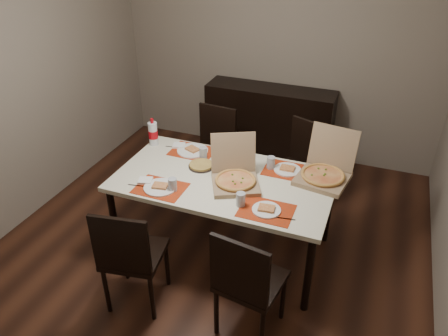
{
  "coord_description": "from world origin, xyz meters",
  "views": [
    {
      "loc": [
        1.22,
        -2.88,
        2.69
      ],
      "look_at": [
        0.11,
        -0.01,
        0.85
      ],
      "focal_mm": 35.0,
      "sensor_mm": 36.0,
      "label": 1
    }
  ],
  "objects_px": {
    "chair_far_right": "(301,164)",
    "soda_bottle": "(153,134)",
    "sideboard": "(269,124)",
    "dining_table": "(224,185)",
    "pizza_box_center": "(235,177)",
    "chair_far_left": "(213,147)",
    "dip_bowl": "(241,171)",
    "chair_near_right": "(247,281)",
    "chair_near_left": "(130,255)"
  },
  "relations": [
    {
      "from": "pizza_box_center",
      "to": "chair_far_left",
      "type": "bearing_deg",
      "value": 121.99
    },
    {
      "from": "chair_far_left",
      "to": "chair_far_right",
      "type": "height_order",
      "value": "same"
    },
    {
      "from": "pizza_box_center",
      "to": "soda_bottle",
      "type": "xyz_separation_m",
      "value": [
        -0.95,
        0.37,
        0.05
      ]
    },
    {
      "from": "dining_table",
      "to": "chair_near_left",
      "type": "distance_m",
      "value": 0.97
    },
    {
      "from": "chair_near_left",
      "to": "pizza_box_center",
      "type": "xyz_separation_m",
      "value": [
        0.51,
        0.83,
        0.3
      ]
    },
    {
      "from": "chair_near_left",
      "to": "dip_bowl",
      "type": "xyz_separation_m",
      "value": [
        0.5,
        1.01,
        0.25
      ]
    },
    {
      "from": "chair_near_left",
      "to": "chair_far_right",
      "type": "bearing_deg",
      "value": 63.32
    },
    {
      "from": "chair_near_left",
      "to": "chair_far_right",
      "type": "relative_size",
      "value": 1.0
    },
    {
      "from": "sideboard",
      "to": "soda_bottle",
      "type": "height_order",
      "value": "soda_bottle"
    },
    {
      "from": "chair_far_left",
      "to": "chair_far_right",
      "type": "relative_size",
      "value": 1.0
    },
    {
      "from": "sideboard",
      "to": "chair_far_right",
      "type": "relative_size",
      "value": 1.61
    },
    {
      "from": "chair_far_right",
      "to": "soda_bottle",
      "type": "height_order",
      "value": "soda_bottle"
    },
    {
      "from": "pizza_box_center",
      "to": "soda_bottle",
      "type": "height_order",
      "value": "pizza_box_center"
    },
    {
      "from": "chair_far_right",
      "to": "dip_bowl",
      "type": "height_order",
      "value": "chair_far_right"
    },
    {
      "from": "chair_far_right",
      "to": "dip_bowl",
      "type": "relative_size",
      "value": 7.24
    },
    {
      "from": "chair_near_left",
      "to": "pizza_box_center",
      "type": "relative_size",
      "value": 1.75
    },
    {
      "from": "sideboard",
      "to": "pizza_box_center",
      "type": "height_order",
      "value": "pizza_box_center"
    },
    {
      "from": "sideboard",
      "to": "chair_near_left",
      "type": "bearing_deg",
      "value": -96.19
    },
    {
      "from": "pizza_box_center",
      "to": "chair_far_right",
      "type": "bearing_deg",
      "value": 68.26
    },
    {
      "from": "chair_near_left",
      "to": "soda_bottle",
      "type": "xyz_separation_m",
      "value": [
        -0.44,
        1.2,
        0.35
      ]
    },
    {
      "from": "dining_table",
      "to": "pizza_box_center",
      "type": "relative_size",
      "value": 3.39
    },
    {
      "from": "soda_bottle",
      "to": "chair_far_left",
      "type": "bearing_deg",
      "value": 56.69
    },
    {
      "from": "sideboard",
      "to": "dining_table",
      "type": "bearing_deg",
      "value": -86.39
    },
    {
      "from": "dip_bowl",
      "to": "chair_far_left",
      "type": "bearing_deg",
      "value": 126.98
    },
    {
      "from": "chair_far_left",
      "to": "pizza_box_center",
      "type": "distance_m",
      "value": 1.14
    },
    {
      "from": "soda_bottle",
      "to": "dip_bowl",
      "type": "bearing_deg",
      "value": -11.36
    },
    {
      "from": "dining_table",
      "to": "chair_near_right",
      "type": "distance_m",
      "value": 0.96
    },
    {
      "from": "chair_near_left",
      "to": "chair_far_right",
      "type": "distance_m",
      "value": 1.95
    },
    {
      "from": "pizza_box_center",
      "to": "dip_bowl",
      "type": "xyz_separation_m",
      "value": [
        -0.01,
        0.18,
        -0.04
      ]
    },
    {
      "from": "sideboard",
      "to": "dip_bowl",
      "type": "distance_m",
      "value": 1.69
    },
    {
      "from": "chair_near_right",
      "to": "soda_bottle",
      "type": "distance_m",
      "value": 1.78
    },
    {
      "from": "sideboard",
      "to": "chair_far_left",
      "type": "bearing_deg",
      "value": -111.76
    },
    {
      "from": "dining_table",
      "to": "chair_far_left",
      "type": "relative_size",
      "value": 1.94
    },
    {
      "from": "pizza_box_center",
      "to": "dining_table",
      "type": "bearing_deg",
      "value": 160.88
    },
    {
      "from": "soda_bottle",
      "to": "chair_near_right",
      "type": "bearing_deg",
      "value": -40.77
    },
    {
      "from": "chair_near_right",
      "to": "pizza_box_center",
      "type": "height_order",
      "value": "pizza_box_center"
    },
    {
      "from": "dining_table",
      "to": "soda_bottle",
      "type": "distance_m",
      "value": 0.92
    },
    {
      "from": "chair_far_left",
      "to": "soda_bottle",
      "type": "relative_size",
      "value": 3.48
    },
    {
      "from": "dip_bowl",
      "to": "soda_bottle",
      "type": "distance_m",
      "value": 0.96
    },
    {
      "from": "chair_near_left",
      "to": "sideboard",
      "type": "bearing_deg",
      "value": 83.81
    },
    {
      "from": "dining_table",
      "to": "chair_near_left",
      "type": "height_order",
      "value": "chair_near_left"
    },
    {
      "from": "sideboard",
      "to": "dining_table",
      "type": "height_order",
      "value": "sideboard"
    },
    {
      "from": "chair_far_left",
      "to": "chair_far_right",
      "type": "distance_m",
      "value": 0.95
    },
    {
      "from": "dining_table",
      "to": "sideboard",
      "type": "bearing_deg",
      "value": 93.61
    },
    {
      "from": "chair_far_left",
      "to": "pizza_box_center",
      "type": "height_order",
      "value": "pizza_box_center"
    },
    {
      "from": "chair_far_left",
      "to": "pizza_box_center",
      "type": "bearing_deg",
      "value": -58.01
    },
    {
      "from": "dining_table",
      "to": "chair_far_left",
      "type": "xyz_separation_m",
      "value": [
        -0.47,
        0.89,
        -0.17
      ]
    },
    {
      "from": "sideboard",
      "to": "dining_table",
      "type": "xyz_separation_m",
      "value": [
        0.11,
        -1.79,
        0.23
      ]
    },
    {
      "from": "sideboard",
      "to": "pizza_box_center",
      "type": "relative_size",
      "value": 2.83
    },
    {
      "from": "chair_near_right",
      "to": "chair_far_left",
      "type": "relative_size",
      "value": 1.0
    }
  ]
}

